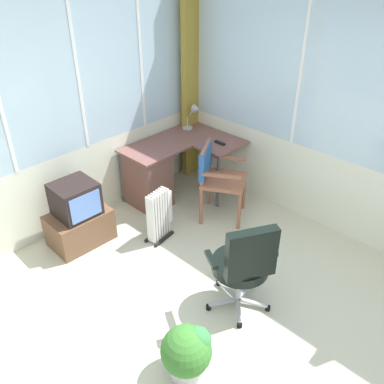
{
  "coord_description": "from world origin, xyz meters",
  "views": [
    {
      "loc": [
        -1.79,
        -1.38,
        2.88
      ],
      "look_at": [
        0.72,
        1.05,
        0.71
      ],
      "focal_mm": 38.73,
      "sensor_mm": 36.0,
      "label": 1
    }
  ],
  "objects": [
    {
      "name": "desk",
      "position": [
        1.05,
        2.04,
        0.4
      ],
      "size": [
        1.31,
        1.0,
        0.72
      ],
      "color": "brown",
      "rests_on": "ground"
    },
    {
      "name": "wooden_armchair",
      "position": [
        1.35,
        1.3,
        0.59
      ],
      "size": [
        0.66,
        0.66,
        0.89
      ],
      "color": "#985D44",
      "rests_on": "ground"
    },
    {
      "name": "east_window_panel",
      "position": [
        2.11,
        -0.0,
        1.36
      ],
      "size": [
        0.07,
        4.73,
        2.74
      ],
      "color": "silver",
      "rests_on": "ground"
    },
    {
      "name": "north_window_panel",
      "position": [
        0.0,
        2.39,
        1.37
      ],
      "size": [
        4.15,
        0.07,
        2.74
      ],
      "color": "silver",
      "rests_on": "ground"
    },
    {
      "name": "curtain_corner",
      "position": [
        1.98,
        2.26,
        1.32
      ],
      "size": [
        0.35,
        0.11,
        2.64
      ],
      "primitive_type": "cube",
      "rotation": [
        0.0,
        0.0,
        0.11
      ],
      "color": "#A28732",
      "rests_on": "ground"
    },
    {
      "name": "office_chair",
      "position": [
        0.41,
        0.13,
        0.55
      ],
      "size": [
        0.62,
        0.6,
        0.95
      ],
      "color": "#B7B7BF",
      "rests_on": "ground"
    },
    {
      "name": "ground",
      "position": [
        0.0,
        0.0,
        -0.03
      ],
      "size": [
        5.15,
        5.73,
        0.06
      ],
      "primitive_type": "cube",
      "color": "beige"
    },
    {
      "name": "tv_remote",
      "position": [
        1.74,
        1.56,
        0.73
      ],
      "size": [
        0.05,
        0.15,
        0.02
      ],
      "primitive_type": "cube",
      "rotation": [
        0.0,
        0.0,
        -0.03
      ],
      "color": "black",
      "rests_on": "desk"
    },
    {
      "name": "tv_on_stand",
      "position": [
        -0.04,
        2.0,
        0.32
      ],
      "size": [
        0.65,
        0.45,
        0.73
      ],
      "color": "brown",
      "rests_on": "ground"
    },
    {
      "name": "potted_plant",
      "position": [
        -0.38,
        0.02,
        0.25
      ],
      "size": [
        0.39,
        0.39,
        0.45
      ],
      "color": "silver",
      "rests_on": "ground"
    },
    {
      "name": "desk_lamp",
      "position": [
        1.88,
        2.12,
        0.92
      ],
      "size": [
        0.22,
        0.19,
        0.32
      ],
      "color": "#B2B7BC",
      "rests_on": "desk"
    },
    {
      "name": "space_heater",
      "position": [
        0.62,
        1.43,
        0.3
      ],
      "size": [
        0.36,
        0.22,
        0.59
      ],
      "color": "silver",
      "rests_on": "ground"
    }
  ]
}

